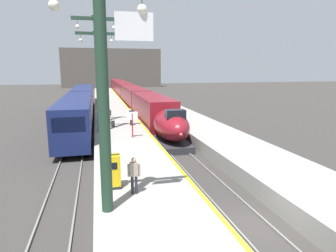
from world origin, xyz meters
name	(u,v)px	position (x,y,z in m)	size (l,w,h in m)	color
ground_plane	(254,229)	(0.00, 0.00, 0.00)	(260.00, 260.00, 0.00)	#33302D
platform_left	(116,121)	(-4.05, 24.75, 0.53)	(4.80, 110.00, 1.05)	gray
platform_right	(182,119)	(4.05, 24.75, 0.53)	(4.80, 110.00, 1.05)	gray
platform_left_safety_stripe	(135,116)	(-1.77, 24.75, 1.05)	(0.20, 107.80, 0.01)	yellow
rail_main_left	(140,120)	(-0.75, 27.50, 0.06)	(0.08, 110.00, 0.12)	slate
rail_main_right	(151,120)	(0.75, 27.50, 0.06)	(0.08, 110.00, 0.12)	slate
rail_secondary_left	(75,123)	(-8.85, 27.50, 0.06)	(0.08, 110.00, 0.12)	slate
rail_secondary_right	(87,122)	(-7.35, 27.50, 0.06)	(0.08, 110.00, 0.12)	slate
highspeed_train_main	(129,93)	(0.00, 47.71, 1.97)	(2.92, 75.12, 3.60)	maroon
regional_train_adjacent	(81,104)	(-8.10, 29.25, 2.13)	(2.85, 36.60, 3.80)	#141E4C
station_column_near	(104,75)	(-5.84, 1.00, 6.34)	(4.00, 0.68, 8.57)	#1E3828
station_column_mid	(98,64)	(-5.90, 16.61, 6.97)	(4.00, 0.68, 9.94)	#1E3828
station_column_far	(97,69)	(-5.90, 21.31, 6.62)	(4.00, 0.68, 9.26)	#1E3828
passenger_near_edge	(131,116)	(-2.88, 18.94, 2.04)	(0.36, 0.52, 1.69)	#23232D
passenger_mid_platform	(108,114)	(-5.00, 20.45, 2.04)	(0.57, 0.24, 1.69)	#23232D
passenger_far_waiting	(134,173)	(-4.67, 2.34, 2.04)	(0.56, 0.27, 1.69)	#23232D
rolling_suitcase	(113,124)	(-4.71, 18.54, 1.35)	(0.40, 0.22, 0.98)	#4C4C51
ticket_machine_yellow	(113,173)	(-5.55, 3.28, 1.79)	(0.76, 0.62, 1.60)	yellow
departure_info_board	(132,119)	(-3.38, 13.57, 2.56)	(0.90, 0.10, 2.12)	maroon
terminus_back_wall	(112,68)	(0.00, 102.00, 7.00)	(36.00, 2.00, 14.00)	#4C4742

